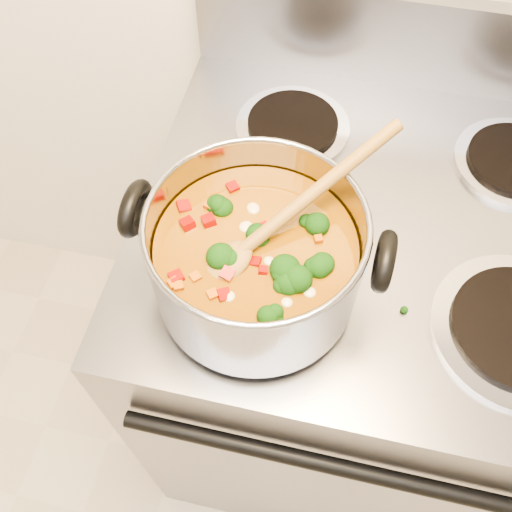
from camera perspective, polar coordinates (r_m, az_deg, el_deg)
The scene contains 4 objects.
electric_range at distance 1.26m, azimuth 9.35°, elevation -8.37°, with size 0.75×0.68×1.08m.
stockpot at distance 0.71m, azimuth -0.02°, elevation -0.25°, with size 0.32×0.27×0.16m.
wooden_spoon at distance 0.68m, azimuth 1.47°, elevation 2.86°, with size 0.22×0.24×0.11m.
cooktop_crumbs at distance 0.77m, azimuth -6.75°, elevation -5.24°, with size 0.22×0.19×0.01m.
Camera 1 is at (-0.08, 0.63, 1.61)m, focal length 40.00 mm.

